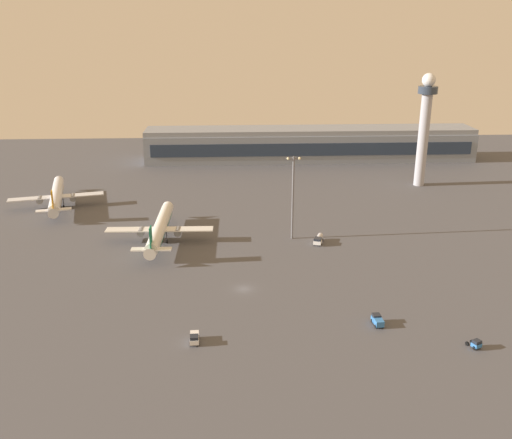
# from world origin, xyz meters

# --- Properties ---
(ground_plane) EXTENTS (416.00, 416.00, 0.00)m
(ground_plane) POSITION_xyz_m (0.00, 0.00, 0.00)
(ground_plane) COLOR #4C4C51
(terminal_building) EXTENTS (165.82, 22.40, 16.40)m
(terminal_building) POSITION_xyz_m (37.85, 146.68, 8.09)
(terminal_building) COLOR gray
(terminal_building) RESTS_ON ground
(control_tower) EXTENTS (8.00, 8.00, 47.48)m
(control_tower) POSITION_xyz_m (78.98, 97.18, 27.09)
(control_tower) COLOR #A8A8B2
(control_tower) RESTS_ON ground
(airplane_taxiway_distant) EXTENTS (34.44, 44.31, 11.38)m
(airplane_taxiway_distant) POSITION_xyz_m (-26.04, 36.04, 4.30)
(airplane_taxiway_distant) COLOR silver
(airplane_taxiway_distant) RESTS_ON ground
(airplane_mid_apron) EXTENTS (34.94, 44.58, 11.55)m
(airplane_mid_apron) POSITION_xyz_m (-69.57, 73.58, 4.36)
(airplane_mid_apron) COLOR silver
(airplane_mid_apron) RESTS_ON ground
(pushback_tug) EXTENTS (2.97, 3.55, 2.05)m
(pushback_tug) POSITION_xyz_m (49.85, -31.10, 1.07)
(pushback_tug) COLOR #3372BF
(pushback_tug) RESTS_ON ground
(cargo_loader) EXTENTS (2.13, 4.20, 2.25)m
(cargo_loader) POSITION_xyz_m (-11.57, -25.90, 1.18)
(cargo_loader) COLOR white
(cargo_loader) RESTS_ON ground
(baggage_tractor) EXTENTS (2.28, 4.27, 2.25)m
(baggage_tractor) POSITION_xyz_m (30.94, -20.16, 1.18)
(baggage_tractor) COLOR #3372BF
(baggage_tractor) RESTS_ON ground
(fuel_truck) EXTENTS (4.04, 6.64, 2.35)m
(fuel_truck) POSITION_xyz_m (24.96, 31.51, 1.37)
(fuel_truck) COLOR white
(fuel_truck) RESTS_ON ground
(apron_light_central) EXTENTS (4.80, 0.90, 27.43)m
(apron_light_central) POSITION_xyz_m (16.88, 36.17, 15.58)
(apron_light_central) COLOR slate
(apron_light_central) RESTS_ON ground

